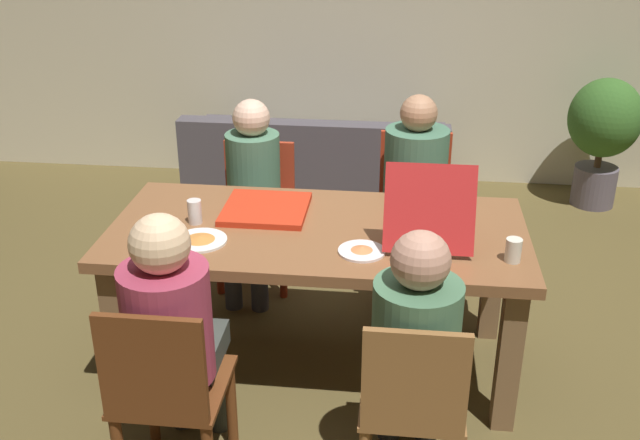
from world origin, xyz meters
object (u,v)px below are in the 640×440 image
at_px(chair_0, 167,394).
at_px(chair_1, 413,209).
at_px(dining_table, 318,249).
at_px(potted_plant, 603,129).
at_px(pizza_box_1, 427,221).
at_px(person_0, 173,324).
at_px(drinking_glass_0, 195,212).
at_px(person_1, 415,183).
at_px(couch, 318,174).
at_px(person_2, 415,338).
at_px(chair_3, 257,207).
at_px(chair_2, 412,404).
at_px(drinking_glass_1, 513,250).
at_px(plate_0, 200,240).
at_px(pizza_box_0, 266,209).
at_px(person_3, 251,183).
at_px(plate_1, 362,251).

bearing_deg(chair_0, chair_1, 63.13).
distance_m(dining_table, potted_plant, 2.95).
distance_m(chair_0, pizza_box_1, 1.41).
xyz_separation_m(person_0, drinking_glass_0, (-0.12, 0.78, 0.13)).
bearing_deg(person_1, couch, 119.94).
bearing_deg(chair_0, person_2, 10.91).
bearing_deg(chair_3, chair_2, -62.39).
height_order(pizza_box_1, couch, pizza_box_1).
height_order(drinking_glass_0, drinking_glass_1, drinking_glass_0).
bearing_deg(plate_0, chair_1, 48.88).
distance_m(person_1, pizza_box_1, 0.77).
bearing_deg(couch, plate_0, -97.26).
xyz_separation_m(drinking_glass_0, drinking_glass_1, (1.47, -0.23, -0.01)).
bearing_deg(person_0, pizza_box_0, 78.34).
xyz_separation_m(pizza_box_0, couch, (0.04, 1.84, -0.52)).
bearing_deg(chair_1, drinking_glass_1, -70.25).
distance_m(chair_1, person_2, 1.68).
xyz_separation_m(dining_table, pizza_box_1, (0.51, 0.02, 0.17)).
distance_m(pizza_box_1, plate_0, 1.05).
bearing_deg(potted_plant, person_3, -146.42).
relative_size(person_3, pizza_box_1, 2.17).
bearing_deg(pizza_box_1, drinking_glass_1, -35.07).
relative_size(dining_table, drinking_glass_1, 18.77).
distance_m(dining_table, chair_1, 1.04).
relative_size(chair_0, pizza_box_1, 1.70).
height_order(couch, potted_plant, potted_plant).
bearing_deg(person_2, chair_2, -90.00).
bearing_deg(pizza_box_1, person_2, -93.55).
distance_m(plate_1, couch, 2.33).
height_order(chair_2, plate_1, chair_2).
distance_m(chair_1, pizza_box_1, 0.96).
relative_size(person_1, drinking_glass_1, 11.51).
xyz_separation_m(dining_table, pizza_box_0, (-0.28, 0.16, 0.13)).
bearing_deg(person_1, plate_1, -103.36).
xyz_separation_m(chair_3, drinking_glass_0, (-0.12, -0.90, 0.37)).
xyz_separation_m(chair_1, person_3, (-0.94, -0.16, 0.19)).
bearing_deg(chair_0, person_3, 90.00).
distance_m(plate_0, couch, 2.28).
bearing_deg(chair_1, drinking_glass_0, -138.69).
bearing_deg(potted_plant, pizza_box_1, -120.49).
xyz_separation_m(chair_0, person_3, (-0.00, 1.69, 0.20)).
height_order(dining_table, couch, dining_table).
bearing_deg(plate_1, person_2, -65.43).
distance_m(chair_0, person_3, 1.70).
xyz_separation_m(pizza_box_0, plate_1, (0.50, -0.39, -0.01)).
relative_size(chair_3, potted_plant, 0.87).
height_order(plate_1, potted_plant, potted_plant).
xyz_separation_m(person_1, drinking_glass_0, (-1.05, -0.79, 0.12)).
relative_size(chair_2, person_2, 0.76).
height_order(chair_0, couch, chair_0).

